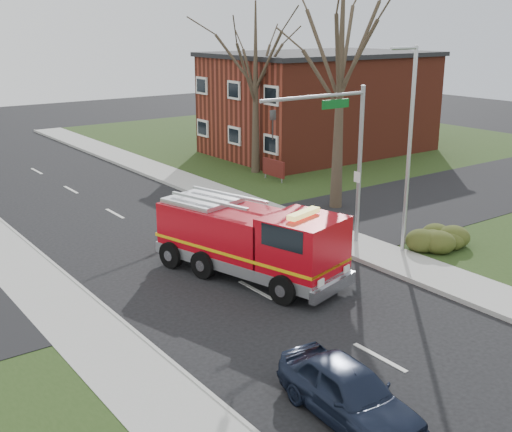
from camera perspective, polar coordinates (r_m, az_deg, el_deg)
ground at (r=23.16m, az=-0.01°, el=-6.63°), size 120.00×120.00×0.00m
sidewalk_right at (r=27.01m, az=10.67°, el=-3.28°), size 2.40×80.00×0.15m
sidewalk_left at (r=20.43m, az=-14.41°, el=-10.32°), size 2.40×80.00×0.15m
brick_building at (r=47.56m, az=5.69°, el=9.99°), size 15.40×10.40×7.25m
health_center_sign at (r=38.47m, az=1.57°, el=4.27°), size 0.12×2.00×1.40m
hedge_corner at (r=28.29m, az=16.10°, el=-1.65°), size 2.80×2.00×0.90m
bare_tree_near at (r=32.03m, az=7.55°, el=13.43°), size 6.00×6.00×12.00m
bare_tree_far at (r=39.95m, az=-0.04°, el=12.87°), size 5.25×5.25×10.50m
traffic_signal_mast at (r=26.15m, az=7.31°, el=6.75°), size 5.29×0.18×6.80m
streetlight_pole at (r=26.21m, az=13.41°, el=6.11°), size 1.48×0.16×8.40m
fire_engine at (r=23.92m, az=-0.44°, el=-2.36°), size 4.39×7.86×3.00m
parked_car_maroon at (r=16.08m, az=8.25°, el=-15.23°), size 1.98×4.30×1.43m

